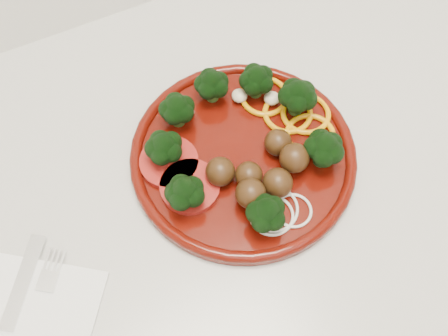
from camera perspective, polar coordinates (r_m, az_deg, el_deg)
name	(u,v)px	position (r m, az deg, el deg)	size (l,w,h in m)	color
counter	(135,332)	(1.07, -9.04, -16.09)	(2.40, 0.60, 0.90)	white
plate	(242,149)	(0.65, 1.86, 1.97)	(0.27, 0.27, 0.06)	#420904
napkin	(16,331)	(0.63, -20.35, -15.28)	(0.15, 0.15, 0.00)	white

